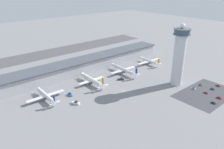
# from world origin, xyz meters

# --- Properties ---
(ground_plane) EXTENTS (1000.00, 1000.00, 0.00)m
(ground_plane) POSITION_xyz_m (0.00, 0.00, 0.00)
(ground_plane) COLOR gray
(terminal_building) EXTENTS (233.45, 25.00, 15.92)m
(terminal_building) POSITION_xyz_m (0.00, 70.00, 8.06)
(terminal_building) COLOR #B2B2B7
(terminal_building) RESTS_ON ground
(runway_strip) EXTENTS (350.18, 44.00, 0.01)m
(runway_strip) POSITION_xyz_m (0.00, 166.62, 0.00)
(runway_strip) COLOR #515154
(runway_strip) RESTS_ON ground
(control_tower) EXTENTS (16.80, 16.80, 64.20)m
(control_tower) POSITION_xyz_m (54.05, -23.96, 32.08)
(control_tower) COLOR silver
(control_tower) RESTS_ON ground
(parking_lot_surface) EXTENTS (64.00, 40.00, 0.01)m
(parking_lot_surface) POSITION_xyz_m (57.97, -56.23, 0.00)
(parking_lot_surface) COLOR #424247
(parking_lot_surface) RESTS_ON ground
(airplane_gate_alpha) EXTENTS (36.36, 36.30, 11.52)m
(airplane_gate_alpha) POSITION_xyz_m (-66.15, 33.82, 3.87)
(airplane_gate_alpha) COLOR silver
(airplane_gate_alpha) RESTS_ON ground
(airplane_gate_bravo) EXTENTS (30.35, 41.06, 14.02)m
(airplane_gate_bravo) POSITION_xyz_m (-13.91, 34.23, 4.28)
(airplane_gate_bravo) COLOR white
(airplane_gate_bravo) RESTS_ON ground
(airplane_gate_charlie) EXTENTS (35.38, 44.42, 12.75)m
(airplane_gate_charlie) POSITION_xyz_m (32.42, 33.92, 4.51)
(airplane_gate_charlie) COLOR white
(airplane_gate_charlie) RESTS_ON ground
(airplane_gate_delta) EXTENTS (38.26, 33.63, 11.40)m
(airplane_gate_delta) POSITION_xyz_m (80.47, 35.45, 4.09)
(airplane_gate_delta) COLOR white
(airplane_gate_delta) RESTS_ON ground
(service_truck_catering) EXTENTS (5.66, 7.79, 3.11)m
(service_truck_catering) POSITION_xyz_m (-49.81, 9.31, 1.08)
(service_truck_catering) COLOR black
(service_truck_catering) RESTS_ON ground
(service_truck_fuel) EXTENTS (7.19, 6.24, 2.74)m
(service_truck_fuel) POSITION_xyz_m (16.29, 21.76, 0.95)
(service_truck_fuel) COLOR black
(service_truck_fuel) RESTS_ON ground
(service_truck_baggage) EXTENTS (3.52, 6.78, 2.53)m
(service_truck_baggage) POSITION_xyz_m (-45.63, 26.70, 0.87)
(service_truck_baggage) COLOR black
(service_truck_baggage) RESTS_ON ground
(car_grey_coupe) EXTENTS (1.87, 4.18, 1.51)m
(car_grey_coupe) POSITION_xyz_m (71.31, -55.96, 0.58)
(car_grey_coupe) COLOR black
(car_grey_coupe) RESTS_ON ground
(car_green_van) EXTENTS (1.86, 4.63, 1.43)m
(car_green_van) POSITION_xyz_m (83.19, -56.04, 0.55)
(car_green_van) COLOR black
(car_green_van) RESTS_ON ground
(car_maroon_suv) EXTENTS (1.86, 4.66, 1.57)m
(car_maroon_suv) POSITION_xyz_m (58.16, -68.95, 0.61)
(car_maroon_suv) COLOR black
(car_maroon_suv) RESTS_ON ground
(car_blue_compact) EXTENTS (2.09, 4.48, 1.38)m
(car_blue_compact) POSITION_xyz_m (70.95, -43.19, 0.53)
(car_blue_compact) COLOR black
(car_blue_compact) RESTS_ON ground
(car_yellow_taxi) EXTENTS (1.84, 4.37, 1.47)m
(car_yellow_taxi) POSITION_xyz_m (57.59, -43.08, 0.57)
(car_yellow_taxi) COLOR black
(car_yellow_taxi) RESTS_ON ground
(car_black_suv) EXTENTS (2.03, 4.37, 1.36)m
(car_black_suv) POSITION_xyz_m (58.41, -55.78, 0.52)
(car_black_suv) COLOR black
(car_black_suv) RESTS_ON ground
(car_red_hatchback) EXTENTS (1.96, 4.32, 1.45)m
(car_red_hatchback) POSITION_xyz_m (45.08, -70.00, 0.56)
(car_red_hatchback) COLOR black
(car_red_hatchback) RESTS_ON ground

